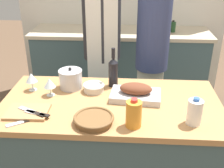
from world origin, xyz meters
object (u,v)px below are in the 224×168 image
Objects in this scene: cutting_board at (27,112)px; knife_paring at (21,122)px; milk_jug at (195,112)px; knife_chef at (33,112)px; roasting_pan at (136,93)px; wine_glass_right at (50,83)px; knife_bread at (38,114)px; wicker_basket at (94,119)px; mixing_bowl at (94,87)px; stock_pot at (71,79)px; wine_bottle_green at (113,71)px; person_cook_aproned at (102,44)px; person_cook_guest at (152,55)px; wine_glass_left at (31,78)px; juice_jug at (134,114)px; condiment_bottle_extra at (168,27)px; condiment_bottle_short at (117,23)px; condiment_bottle_tall at (173,27)px.

knife_paring is at bearing -90.19° from cutting_board.
milk_jug is 0.86× the size of knife_chef.
wine_glass_right reaches higher than roasting_pan.
knife_bread is at bearing 41.77° from knife_paring.
mixing_bowl is (-0.05, 0.42, 0.01)m from wicker_basket.
stock_pot is at bearing 46.67° from wine_glass_right.
wine_bottle_green is 0.66m from person_cook_aproned.
wine_glass_left is at bearing -134.78° from person_cook_guest.
juice_jug is 0.60× the size of wine_bottle_green.
wine_bottle_green reaches higher than wine_glass_right.
condiment_bottle_extra is at bearing 81.73° from person_cook_guest.
person_cook_guest reaches higher than wine_bottle_green.
mixing_bowl is (-0.31, 0.09, -0.01)m from roasting_pan.
wine_glass_left is 0.69× the size of condiment_bottle_short.
person_cook_aproned is (-0.15, 0.65, 0.00)m from wine_bottle_green.
wine_bottle_green is at bearing -113.42° from condiment_bottle_extra.
knife_chef is (-0.64, 0.08, -0.06)m from juice_jug.
stock_pot is at bearing 164.14° from roasting_pan.
wicker_basket is at bearing -10.55° from cutting_board.
wine_glass_left is at bearing 108.00° from knife_chef.
milk_jug is 0.10× the size of person_cook_aproned.
wine_glass_right is at bearing -115.58° from person_cook_aproned.
knife_chef is 1.90m from condiment_bottle_short.
juice_jug is (0.29, -0.43, 0.05)m from mixing_bowl.
condiment_bottle_extra reaches higher than milk_jug.
wicker_basket is 0.53m from wine_bottle_green.
stock_pot is at bearing 116.60° from wicker_basket.
roasting_pan is 2.28× the size of knife_paring.
knife_bread is 0.10× the size of person_cook_aproned.
mixing_bowl is 0.76m from milk_jug.
person_cook_guest reaches higher than cutting_board.
condiment_bottle_short is at bearing 178.26° from condiment_bottle_tall.
cutting_board is at bearing -140.17° from wine_bottle_green.
cutting_board is 0.69m from wine_bottle_green.
knife_bread is (-0.60, 0.06, -0.06)m from juice_jug.
roasting_pan is 0.27m from wine_bottle_green.
person_cook_guest is at bearing 53.22° from knife_bread.
stock_pot is at bearing -100.79° from condiment_bottle_short.
wine_bottle_green reaches higher than mixing_bowl.
wine_glass_left reaches higher than wine_glass_right.
condiment_bottle_tall is (0.76, 1.48, 0.09)m from mixing_bowl.
wine_bottle_green reaches higher than milk_jug.
juice_jug is 0.36m from milk_jug.
knife_paring is 1.26m from person_cook_aproned.
cutting_board is 1.69× the size of mixing_bowl.
knife_chef and knife_bread have the same top height.
juice_jug is at bearing -172.20° from milk_jug.
knife_paring is 2.13m from condiment_bottle_extra.
condiment_bottle_extra is (0.87, 1.34, 0.07)m from stock_pot.
wine_glass_left is (-0.28, -0.06, 0.03)m from stock_pot.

